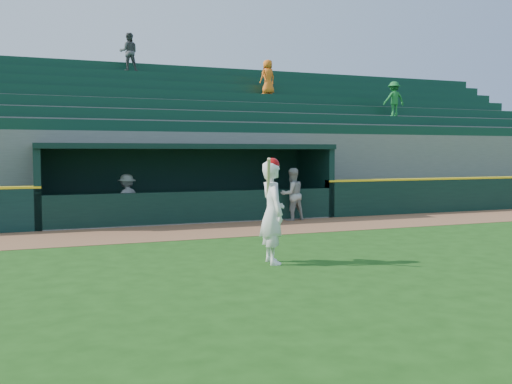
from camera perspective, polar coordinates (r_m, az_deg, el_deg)
ground at (r=11.60m, az=2.90°, el=-6.94°), size 120.00×120.00×0.00m
warning_track at (r=16.14m, az=-4.27°, el=-3.83°), size 40.00×3.00×0.01m
field_wall_right at (r=24.00m, az=23.61°, el=-0.16°), size 15.50×0.30×1.20m
wall_stripe_right at (r=23.96m, az=23.65°, el=1.34°), size 15.50×0.32×0.06m
dugout_player_front at (r=18.36m, az=3.62°, el=-0.24°), size 0.89×0.74×1.69m
dugout_player_inside at (r=18.19m, az=-12.78°, el=-0.64°), size 1.12×0.88×1.52m
dugout at (r=18.99m, az=-7.04°, el=1.43°), size 9.40×2.80×2.46m
stands at (r=23.43m, az=-9.88°, el=4.41°), size 34.50×6.25×7.52m
batter_at_plate at (r=11.25m, az=1.65°, el=-1.92°), size 0.57×0.86×2.11m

